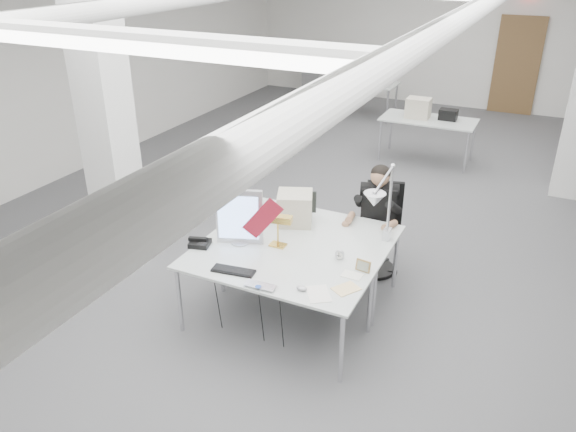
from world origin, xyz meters
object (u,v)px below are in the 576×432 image
Objects in this scene: desk_main at (274,267)px; laptop at (258,288)px; seated_person at (378,203)px; monitor at (239,217)px; desk_phone at (200,243)px; office_chair at (377,230)px; bankers_lamp at (278,229)px; beige_monitor at (295,208)px; architect_lamp at (383,207)px.

desk_main is 6.29× the size of laptop.
seated_person reaches higher than laptop.
monitor reaches higher than laptop.
desk_phone reaches higher than desk_main.
bankers_lamp is (-0.68, -1.16, 0.40)m from office_chair.
desk_main is at bearing -126.38° from seated_person.
monitor is at bearing -146.25° from office_chair.
beige_monitor is (0.31, 0.64, -0.12)m from monitor.
desk_phone is at bearing -165.07° from monitor.
desk_main is 9.10× the size of desk_phone.
architect_lamp is at bearing -32.53° from beige_monitor.
seated_person is 1.07× the size of architect_lamp.
monitor is at bearing -176.49° from bankers_lamp.
desk_main is at bearing -47.47° from monitor.
laptop is at bearing -109.25° from architect_lamp.
beige_monitor is (-0.26, 1.32, 0.16)m from laptop.
laptop is 0.31× the size of architect_lamp.
seated_person is at bearing 122.99° from architect_lamp.
seated_person is (0.54, 1.48, 0.16)m from desk_main.
laptop is 1.36m from beige_monitor.
laptop is (0.05, -0.41, 0.02)m from desk_main.
beige_monitor is (-0.21, 0.91, 0.19)m from desk_main.
bankers_lamp reaches higher than beige_monitor.
office_chair is at bearing 17.77° from beige_monitor.
beige_monitor is at bearing 98.19° from laptop.
architect_lamp reaches higher than seated_person.
bankers_lamp is (-0.20, 0.78, 0.18)m from laptop.
monitor is at bearing 127.02° from laptop.
monitor is 1.52× the size of bankers_lamp.
office_chair is 5.46× the size of desk_phone.
seated_person is 2.01m from desk_phone.
office_chair is 1.09m from architect_lamp.
monitor is 0.62× the size of architect_lamp.
architect_lamp is at bearing 53.49° from laptop.
beige_monitor is 1.07m from architect_lamp.
office_chair reaches higher than laptop.
seated_person is 2.65× the size of bankers_lamp.
bankers_lamp is at bearing -137.84° from seated_person.
architect_lamp is (1.65, 0.69, 0.44)m from desk_phone.
architect_lamp is (0.26, -0.76, 0.32)m from seated_person.
office_chair is 2.96× the size of beige_monitor.
beige_monitor is at bearing 102.97° from desk_main.
seated_person is at bearing -106.28° from office_chair.
desk_main is 1.18m from architect_lamp.
office_chair is 1.87× the size of monitor.
laptop is 0.78× the size of beige_monitor.
desk_main is 0.85m from desk_phone.
office_chair is at bearing 32.54° from desk_phone.
desk_main is at bearing -98.89° from beige_monitor.
desk_main is at bearing 94.32° from laptop.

